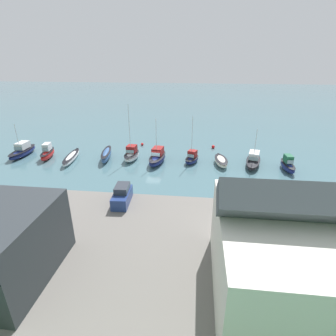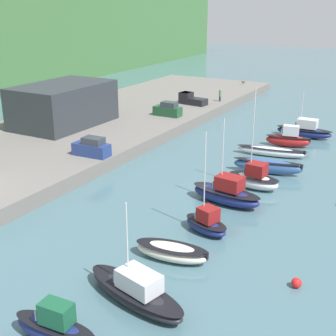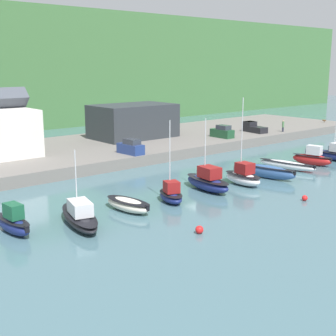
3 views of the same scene
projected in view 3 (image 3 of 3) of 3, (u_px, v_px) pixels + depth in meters
ground_plane at (198, 186)px, 54.68m from camera, size 320.00×320.00×0.00m
quay_promenade at (88, 151)px, 72.75m from camera, size 117.51×23.88×1.54m
yacht_club_building at (133, 121)px, 80.37m from camera, size 13.80×8.73×5.68m
moored_boat_0 at (13, 222)px, 39.27m from camera, size 1.86×5.31×2.63m
moored_boat_1 at (79, 216)px, 41.23m from camera, size 4.21×8.35×6.68m
moored_boat_2 at (128, 205)px, 45.24m from camera, size 2.73×5.85×1.24m
moored_boat_3 at (171, 194)px, 48.17m from camera, size 3.26×4.60×8.45m
moored_boat_4 at (208, 181)px, 52.62m from camera, size 3.26×7.22×8.12m
moored_boat_5 at (243, 176)px, 55.08m from camera, size 2.73×5.52×10.23m
moored_boat_6 at (268, 171)px, 58.23m from camera, size 2.74×7.76×1.66m
moored_boat_7 at (287, 165)px, 63.34m from camera, size 2.68×8.57×1.14m
moored_boat_8 at (312, 158)px, 65.85m from camera, size 2.57×5.95×2.83m
parked_car_0 at (222, 132)px, 80.74m from camera, size 1.82×4.21×2.16m
parked_car_1 at (131, 147)px, 65.96m from camera, size 2.02×4.29×2.16m
pickup_truck_0 at (253, 128)px, 87.24m from camera, size 2.53×4.93×1.90m
person_on_quay at (283, 126)px, 87.57m from camera, size 0.40×0.40×2.14m
dog_on_quay at (324, 120)px, 101.56m from camera, size 0.75×0.80×0.68m
mooring_buoy_0 at (305, 198)px, 48.74m from camera, size 0.59×0.59×0.59m
mooring_buoy_1 at (199, 230)px, 39.28m from camera, size 0.69×0.69×0.69m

